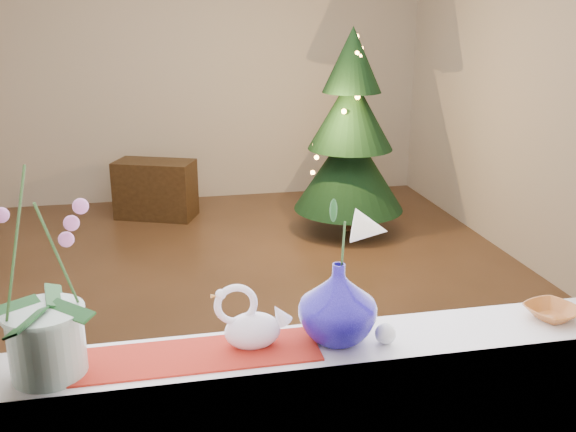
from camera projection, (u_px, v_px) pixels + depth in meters
name	position (u px, v px, depth m)	size (l,w,h in m)	color
ground	(234.00, 295.00, 4.39)	(5.00, 5.00, 0.00)	#3C2818
wall_back	(199.00, 65.00, 6.31)	(4.50, 0.10, 2.70)	#BEB4A6
wall_front	(342.00, 218.00, 1.65)	(4.50, 0.10, 2.70)	#BEB4A6
wall_right	(554.00, 88.00, 4.41)	(0.10, 5.00, 2.70)	#BEB4A6
windowsill	(326.00, 349.00, 1.91)	(2.20, 0.26, 0.04)	white
window_frame	(342.00, 78.00, 1.57)	(2.22, 0.06, 1.60)	white
runner	(197.00, 355.00, 1.83)	(0.70, 0.20, 0.01)	maroon
orchid_pot	(37.00, 266.00, 1.64)	(0.22, 0.22, 0.63)	beige
swan	(252.00, 317.00, 1.85)	(0.22, 0.10, 0.19)	white
blue_vase	(338.00, 297.00, 1.88)	(0.27, 0.27, 0.28)	navy
lily	(340.00, 217.00, 1.80)	(0.15, 0.09, 0.21)	white
paperweight	(385.00, 334.00, 1.89)	(0.06, 0.06, 0.06)	silver
amber_dish	(552.00, 313.00, 2.05)	(0.14, 0.14, 0.03)	#9E5420
xmas_tree	(350.00, 133.00, 5.44)	(0.95, 0.95, 1.75)	black
side_table	(156.00, 189.00, 5.99)	(0.72, 0.36, 0.54)	black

